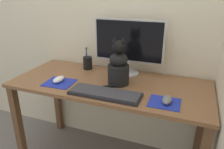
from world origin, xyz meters
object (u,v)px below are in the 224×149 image
at_px(computer_mouse_right, 167,100).
at_px(monitor, 128,44).
at_px(cat, 118,67).
at_px(keyboard, 105,93).
at_px(computer_mouse_left, 59,79).
at_px(pen_cup, 88,63).

bearing_deg(computer_mouse_right, monitor, 133.98).
bearing_deg(cat, computer_mouse_right, -42.53).
xyz_separation_m(keyboard, computer_mouse_right, (0.38, 0.04, 0.01)).
bearing_deg(computer_mouse_left, monitor, 39.01).
relative_size(cat, pen_cup, 1.85).
bearing_deg(computer_mouse_right, computer_mouse_left, 177.56).
relative_size(computer_mouse_right, cat, 0.33).
bearing_deg(computer_mouse_left, cat, 17.00).
bearing_deg(computer_mouse_left, keyboard, -10.10).
bearing_deg(cat, pen_cup, 130.83).
distance_m(computer_mouse_right, cat, 0.40).
xyz_separation_m(computer_mouse_right, pen_cup, (-0.69, 0.35, 0.03)).
height_order(keyboard, computer_mouse_left, computer_mouse_left).
bearing_deg(computer_mouse_right, pen_cup, 153.00).
bearing_deg(cat, computer_mouse_left, 178.15).
relative_size(keyboard, cat, 1.36).
bearing_deg(pen_cup, computer_mouse_left, -102.10).
bearing_deg(monitor, cat, -91.28).
height_order(cat, pen_cup, cat).
relative_size(computer_mouse_right, pen_cup, 0.61).
bearing_deg(cat, keyboard, -114.97).
distance_m(keyboard, computer_mouse_left, 0.39).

